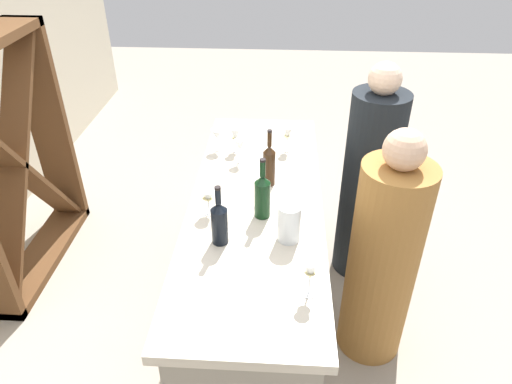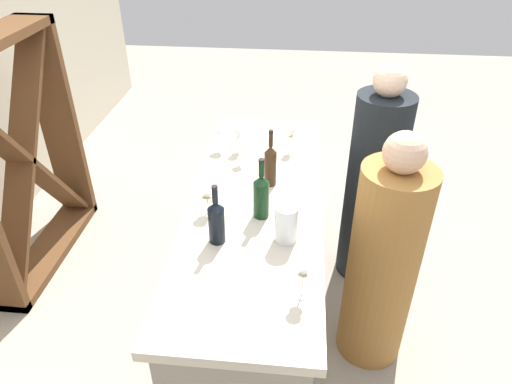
# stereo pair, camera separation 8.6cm
# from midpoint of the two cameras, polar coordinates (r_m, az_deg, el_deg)

# --- Properties ---
(ground_plane) EXTENTS (12.00, 12.00, 0.00)m
(ground_plane) POSITION_cam_midpoint_polar(r_m,az_deg,el_deg) (3.17, 0.81, -15.47)
(ground_plane) COLOR #9E9384
(bar_counter) EXTENTS (2.05, 0.71, 0.96)m
(bar_counter) POSITION_cam_midpoint_polar(r_m,az_deg,el_deg) (2.82, 0.89, -8.98)
(bar_counter) COLOR gray
(bar_counter) RESTS_ON ground
(wine_rack) EXTENTS (1.21, 0.28, 1.64)m
(wine_rack) POSITION_cam_midpoint_polar(r_m,az_deg,el_deg) (3.53, -26.05, 3.48)
(wine_rack) COLOR brown
(wine_rack) RESTS_ON ground
(wine_bottle_leftmost_near_black) EXTENTS (0.08, 0.08, 0.31)m
(wine_bottle_leftmost_near_black) POSITION_cam_midpoint_polar(r_m,az_deg,el_deg) (2.18, -3.72, -3.53)
(wine_bottle_leftmost_near_black) COLOR black
(wine_bottle_leftmost_near_black) RESTS_ON bar_counter
(wine_bottle_second_left_dark_green) EXTENTS (0.08, 0.08, 0.33)m
(wine_bottle_second_left_dark_green) POSITION_cam_midpoint_polar(r_m,az_deg,el_deg) (2.33, 1.69, -0.40)
(wine_bottle_second_left_dark_green) COLOR black
(wine_bottle_second_left_dark_green) RESTS_ON bar_counter
(wine_bottle_center_amber_brown) EXTENTS (0.07, 0.07, 0.34)m
(wine_bottle_center_amber_brown) POSITION_cam_midpoint_polar(r_m,az_deg,el_deg) (2.59, 2.71, 3.36)
(wine_bottle_center_amber_brown) COLOR #331E0F
(wine_bottle_center_amber_brown) RESTS_ON bar_counter
(wine_glass_near_left) EXTENTS (0.06, 0.06, 0.17)m
(wine_glass_near_left) POSITION_cam_midpoint_polar(r_m,az_deg,el_deg) (1.91, 7.08, -9.89)
(wine_glass_near_left) COLOR white
(wine_glass_near_left) RESTS_ON bar_counter
(wine_glass_near_center) EXTENTS (0.07, 0.07, 0.16)m
(wine_glass_near_center) POSITION_cam_midpoint_polar(r_m,az_deg,el_deg) (2.96, 5.14, 6.82)
(wine_glass_near_center) COLOR white
(wine_glass_near_center) RESTS_ON bar_counter
(wine_glass_near_right) EXTENTS (0.07, 0.07, 0.15)m
(wine_glass_near_right) POSITION_cam_midpoint_polar(r_m,az_deg,el_deg) (2.83, -0.76, 5.63)
(wine_glass_near_right) COLOR white
(wine_glass_near_right) RESTS_ON bar_counter
(wine_glass_far_left) EXTENTS (0.06, 0.06, 0.16)m
(wine_glass_far_left) POSITION_cam_midpoint_polar(r_m,az_deg,el_deg) (2.96, -1.24, 6.84)
(wine_glass_far_left) COLOR white
(wine_glass_far_left) RESTS_ON bar_counter
(wine_glass_far_center) EXTENTS (0.07, 0.07, 0.14)m
(wine_glass_far_center) POSITION_cam_midpoint_polar(r_m,az_deg,el_deg) (2.39, -4.90, -0.55)
(wine_glass_far_center) COLOR white
(wine_glass_far_center) RESTS_ON bar_counter
(wine_glass_far_right) EXTENTS (0.08, 0.08, 0.14)m
(wine_glass_far_right) POSITION_cam_midpoint_polar(r_m,az_deg,el_deg) (2.98, -3.42, 6.98)
(wine_glass_far_right) COLOR white
(wine_glass_far_right) RESTS_ON bar_counter
(water_pitcher) EXTENTS (0.11, 0.11, 0.19)m
(water_pitcher) POSITION_cam_midpoint_polar(r_m,az_deg,el_deg) (2.20, 4.83, -3.87)
(water_pitcher) COLOR silver
(water_pitcher) RESTS_ON bar_counter
(person_left_guest) EXTENTS (0.46, 0.46, 1.45)m
(person_left_guest) POSITION_cam_midpoint_polar(r_m,az_deg,el_deg) (2.67, 16.07, -8.43)
(person_left_guest) COLOR #9E6B33
(person_left_guest) RESTS_ON ground
(person_center_guest) EXTENTS (0.42, 0.42, 1.54)m
(person_center_guest) POSITION_cam_midpoint_polar(r_m,az_deg,el_deg) (3.20, 14.77, 0.56)
(person_center_guest) COLOR black
(person_center_guest) RESTS_ON ground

